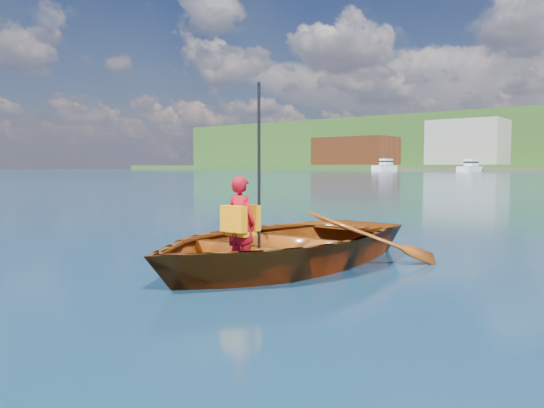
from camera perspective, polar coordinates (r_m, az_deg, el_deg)
ground at (r=7.21m, az=0.82°, el=-6.31°), size 600.00×600.00×0.00m
rowboat at (r=6.96m, az=0.85°, el=-4.17°), size 3.28×4.48×0.90m
child_paddler at (r=6.14m, az=-3.34°, el=-1.91°), size 0.41×0.34×2.16m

